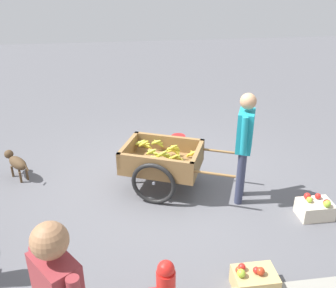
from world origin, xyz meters
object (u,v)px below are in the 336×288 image
(fruit_cart, at_px, (162,162))
(plastic_bucket, at_px, (178,143))
(dog, at_px, (16,162))
(mixed_fruit_crate, at_px, (315,208))
(apple_crate, at_px, (254,280))
(vendor_person, at_px, (244,139))

(fruit_cart, bearing_deg, plastic_bucket, -109.73)
(fruit_cart, height_order, dog, fruit_cart)
(plastic_bucket, height_order, mixed_fruit_crate, mixed_fruit_crate)
(fruit_cart, bearing_deg, apple_crate, 108.19)
(vendor_person, height_order, plastic_bucket, vendor_person)
(plastic_bucket, xyz_separation_m, mixed_fruit_crate, (-1.48, 2.22, -0.01))
(dog, bearing_deg, plastic_bucket, -166.96)
(plastic_bucket, relative_size, apple_crate, 0.63)
(vendor_person, distance_m, plastic_bucket, 1.95)
(fruit_cart, height_order, plastic_bucket, fruit_cart)
(fruit_cart, relative_size, vendor_person, 1.15)
(dog, distance_m, apple_crate, 3.96)
(dog, xyz_separation_m, apple_crate, (-2.91, 2.69, -0.15))
(fruit_cart, xyz_separation_m, dog, (2.22, -0.60, -0.17))
(mixed_fruit_crate, bearing_deg, fruit_cart, -27.46)
(fruit_cart, relative_size, mixed_fruit_crate, 4.13)
(plastic_bucket, bearing_deg, mixed_fruit_crate, 123.81)
(apple_crate, height_order, mixed_fruit_crate, mixed_fruit_crate)
(vendor_person, distance_m, dog, 3.50)
(plastic_bucket, distance_m, mixed_fruit_crate, 2.67)
(dog, bearing_deg, mixed_fruit_crate, 158.87)
(apple_crate, bearing_deg, fruit_cart, -71.81)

